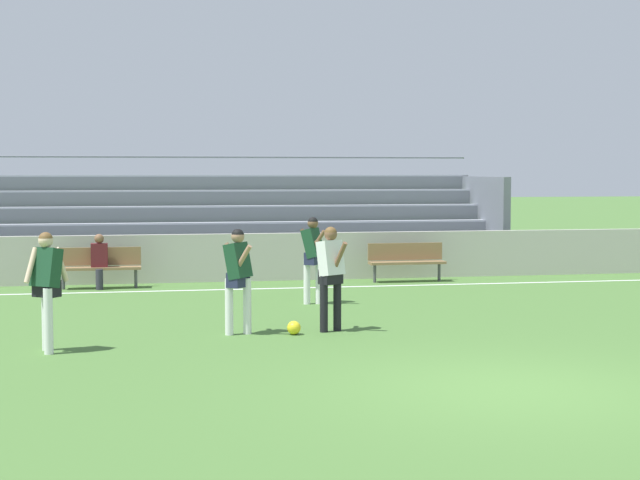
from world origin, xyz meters
The scene contains 12 objects.
ground_plane centered at (0.00, 0.00, 0.00)m, with size 160.00×160.00×0.00m, color #477033.
field_line_sideline centered at (0.00, 10.31, 0.00)m, with size 44.00×0.12×0.01m, color white.
sideline_wall centered at (0.00, 11.89, 0.56)m, with size 48.00×0.16×1.12m, color #BCB7AD.
bleacher_stand centered at (-3.05, 14.79, 1.30)m, with size 16.47×3.80×3.01m.
bench_far_right centered at (-5.18, 11.09, 0.55)m, with size 1.80×0.40×0.90m.
bench_centre_sideline centered at (1.84, 11.09, 0.55)m, with size 1.80×0.40×0.90m.
spectator_seated centered at (-5.18, 10.97, 0.70)m, with size 0.36×0.42×1.21m.
player_dark_deep_cover centered at (-2.79, 4.46, 1.00)m, with size 0.49×0.68×1.68m.
player_white_wide_right centered at (-1.29, 4.47, 1.01)m, with size 0.48×0.64×1.70m.
player_dark_on_ball centered at (-5.63, 3.46, 1.03)m, with size 0.63×0.48×1.73m.
player_dark_overlapping centered at (-1.00, 7.70, 1.02)m, with size 0.51×0.64×1.70m.
soccer_ball centered at (-1.93, 4.27, 0.11)m, with size 0.22×0.22×0.22m, color yellow.
Camera 1 is at (-4.34, -10.75, 2.59)m, focal length 54.42 mm.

